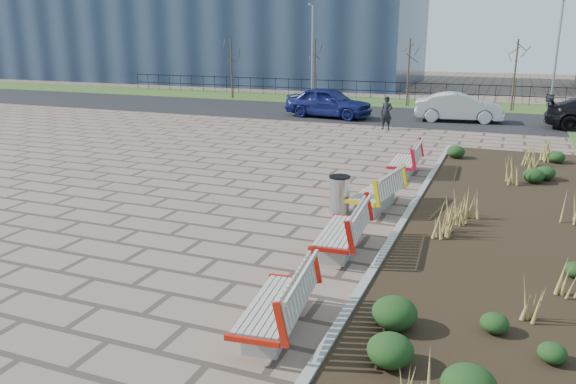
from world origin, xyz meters
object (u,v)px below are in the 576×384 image
at_px(bench_b, 340,229).
at_px(lamp_west, 312,55).
at_px(litter_bin, 339,195).
at_px(pedestrian, 386,113).
at_px(bench_c, 376,190).
at_px(bench_d, 404,159).
at_px(car_silver, 459,107).
at_px(lamp_east, 556,58).
at_px(car_blue, 329,102).
at_px(bench_a, 274,301).

xyz_separation_m(bench_b, lamp_west, (-9.00, 23.87, 2.54)).
distance_m(litter_bin, pedestrian, 13.19).
xyz_separation_m(bench_b, bench_c, (0.00, 3.16, 0.00)).
xyz_separation_m(bench_d, car_silver, (0.54, 12.04, 0.23)).
xyz_separation_m(pedestrian, lamp_east, (7.39, 8.31, 2.28)).
distance_m(litter_bin, car_blue, 16.55).
height_order(bench_c, bench_d, same).
xyz_separation_m(litter_bin, lamp_east, (5.75, 21.40, 2.57)).
bearing_deg(car_silver, lamp_west, 56.50).
distance_m(litter_bin, lamp_west, 23.07).
xyz_separation_m(car_blue, lamp_east, (11.05, 5.72, 2.24)).
bearing_deg(car_blue, lamp_west, 34.80).
distance_m(bench_a, lamp_west, 28.90).
xyz_separation_m(bench_c, car_blue, (-6.05, 14.99, 0.30)).
relative_size(car_blue, lamp_west, 0.77).
bearing_deg(bench_b, pedestrian, 94.75).
distance_m(bench_d, car_silver, 12.06).
distance_m(bench_a, bench_c, 6.64).
distance_m(car_silver, lamp_west, 10.88).
bearing_deg(pedestrian, bench_b, -78.87).
bearing_deg(car_blue, bench_a, -156.86).
bearing_deg(car_blue, pedestrian, -117.74).
distance_m(bench_a, car_silver, 22.65).
bearing_deg(bench_d, litter_bin, -101.75).
height_order(bench_b, bench_d, same).
relative_size(car_silver, lamp_west, 0.72).
distance_m(bench_b, lamp_east, 24.52).
bearing_deg(lamp_east, car_silver, -133.47).
distance_m(car_blue, car_silver, 6.67).
bearing_deg(bench_c, bench_b, -82.26).
height_order(litter_bin, car_blue, car_blue).
distance_m(car_silver, lamp_east, 6.88).
distance_m(bench_d, lamp_west, 19.18).
relative_size(bench_b, lamp_east, 0.35).
bearing_deg(bench_b, bench_d, 86.03).
height_order(bench_a, bench_d, same).
xyz_separation_m(car_blue, lamp_west, (-2.95, 5.72, 2.24)).
distance_m(bench_a, car_blue, 22.45).
xyz_separation_m(bench_c, car_silver, (0.54, 16.01, 0.23)).
height_order(bench_d, lamp_west, lamp_west).
xyz_separation_m(bench_d, lamp_west, (-9.00, 16.75, 2.54)).
relative_size(bench_c, pedestrian, 1.38).
height_order(bench_d, litter_bin, bench_d).
height_order(car_silver, lamp_east, lamp_east).
distance_m(bench_a, pedestrian, 19.18).
xyz_separation_m(car_silver, lamp_west, (-9.54, 4.70, 2.31)).
xyz_separation_m(bench_c, litter_bin, (-0.75, -0.69, -0.03)).
distance_m(litter_bin, lamp_east, 22.31).
bearing_deg(bench_c, lamp_west, 121.23).
relative_size(car_blue, lamp_east, 0.77).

